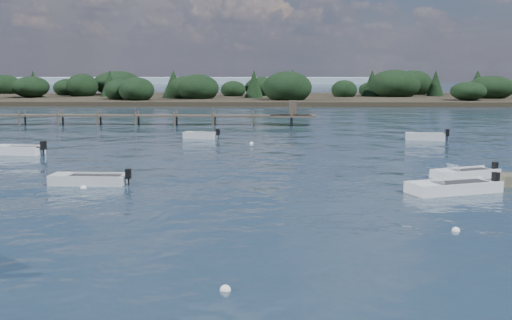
{
  "coord_description": "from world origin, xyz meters",
  "views": [
    {
      "loc": [
        1.35,
        -22.42,
        6.26
      ],
      "look_at": [
        0.63,
        14.0,
        1.0
      ],
      "focal_mm": 45.0,
      "sensor_mm": 36.0,
      "label": 1
    }
  ],
  "objects_px": {
    "jetty": "(60,116)",
    "tender_far_white": "(200,137)",
    "tender_far_grey": "(19,152)",
    "tender_far_grey_b": "(425,138)",
    "dinghy_mid_white_a": "(453,189)",
    "dinghy_mid_white_b": "(465,175)",
    "dinghy_mid_grey": "(88,182)"
  },
  "relations": [
    {
      "from": "tender_far_grey_b",
      "to": "dinghy_mid_white_a",
      "type": "bearing_deg",
      "value": -100.24
    },
    {
      "from": "dinghy_mid_white_a",
      "to": "dinghy_mid_grey",
      "type": "distance_m",
      "value": 19.21
    },
    {
      "from": "dinghy_mid_white_a",
      "to": "jetty",
      "type": "distance_m",
      "value": 50.23
    },
    {
      "from": "dinghy_mid_white_b",
      "to": "tender_far_grey_b",
      "type": "distance_m",
      "value": 19.44
    },
    {
      "from": "tender_far_white",
      "to": "tender_far_grey_b",
      "type": "bearing_deg",
      "value": -2.8
    },
    {
      "from": "dinghy_mid_white_b",
      "to": "tender_far_grey",
      "type": "height_order",
      "value": "tender_far_grey"
    },
    {
      "from": "dinghy_mid_white_b",
      "to": "jetty",
      "type": "distance_m",
      "value": 48.3
    },
    {
      "from": "jetty",
      "to": "dinghy_mid_grey",
      "type": "bearing_deg",
      "value": -69.91
    },
    {
      "from": "tender_far_white",
      "to": "tender_far_grey_b",
      "type": "height_order",
      "value": "tender_far_grey_b"
    },
    {
      "from": "dinghy_mid_grey",
      "to": "tender_far_grey",
      "type": "bearing_deg",
      "value": 125.29
    },
    {
      "from": "dinghy_mid_white_b",
      "to": "tender_far_grey_b",
      "type": "height_order",
      "value": "tender_far_grey_b"
    },
    {
      "from": "tender_far_white",
      "to": "dinghy_mid_white_a",
      "type": "relative_size",
      "value": 0.65
    },
    {
      "from": "dinghy_mid_white_a",
      "to": "jetty",
      "type": "xyz_separation_m",
      "value": [
        -32.45,
        38.33,
        0.83
      ]
    },
    {
      "from": "tender_far_grey",
      "to": "dinghy_mid_white_a",
      "type": "bearing_deg",
      "value": -26.65
    },
    {
      "from": "tender_far_grey",
      "to": "tender_far_grey_b",
      "type": "height_order",
      "value": "tender_far_grey"
    },
    {
      "from": "tender_far_grey_b",
      "to": "jetty",
      "type": "height_order",
      "value": "jetty"
    },
    {
      "from": "dinghy_mid_white_a",
      "to": "tender_far_grey_b",
      "type": "xyz_separation_m",
      "value": [
        4.29,
        23.73,
        0.02
      ]
    },
    {
      "from": "dinghy_mid_grey",
      "to": "jetty",
      "type": "distance_m",
      "value": 38.81
    },
    {
      "from": "dinghy_mid_white_a",
      "to": "tender_far_grey",
      "type": "relative_size",
      "value": 1.26
    },
    {
      "from": "dinghy_mid_grey",
      "to": "jetty",
      "type": "height_order",
      "value": "jetty"
    },
    {
      "from": "dinghy_mid_white_a",
      "to": "jetty",
      "type": "relative_size",
      "value": 0.08
    },
    {
      "from": "dinghy_mid_white_a",
      "to": "tender_far_grey_b",
      "type": "relative_size",
      "value": 1.37
    },
    {
      "from": "tender_far_grey",
      "to": "tender_far_grey_b",
      "type": "relative_size",
      "value": 1.09
    },
    {
      "from": "tender_far_white",
      "to": "dinghy_mid_grey",
      "type": "xyz_separation_m",
      "value": [
        -3.67,
        -22.81,
        -0.01
      ]
    },
    {
      "from": "dinghy_mid_grey",
      "to": "dinghy_mid_white_b",
      "type": "height_order",
      "value": "dinghy_mid_grey"
    },
    {
      "from": "dinghy_mid_grey",
      "to": "jetty",
      "type": "bearing_deg",
      "value": 110.09
    },
    {
      "from": "dinghy_mid_white_a",
      "to": "tender_far_grey",
      "type": "height_order",
      "value": "tender_far_grey"
    },
    {
      "from": "tender_far_white",
      "to": "dinghy_mid_white_b",
      "type": "distance_m",
      "value": 26.71
    },
    {
      "from": "jetty",
      "to": "tender_far_white",
      "type": "bearing_deg",
      "value": -38.73
    },
    {
      "from": "jetty",
      "to": "dinghy_mid_white_a",
      "type": "bearing_deg",
      "value": -49.75
    },
    {
      "from": "dinghy_mid_white_b",
      "to": "tender_far_grey_b",
      "type": "relative_size",
      "value": 1.13
    },
    {
      "from": "jetty",
      "to": "tender_far_grey",
      "type": "bearing_deg",
      "value": -78.75
    }
  ]
}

